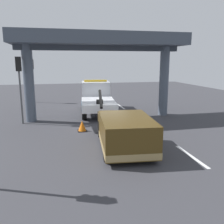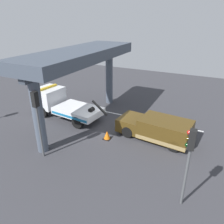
{
  "view_description": "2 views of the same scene",
  "coord_description": "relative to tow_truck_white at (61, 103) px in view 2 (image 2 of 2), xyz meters",
  "views": [
    {
      "loc": [
        -14.82,
        2.95,
        4.02
      ],
      "look_at": [
        -0.68,
        -0.23,
        0.96
      ],
      "focal_mm": 38.73,
      "sensor_mm": 36.0,
      "label": 1
    },
    {
      "loc": [
        -7.43,
        13.54,
        8.17
      ],
      "look_at": [
        -0.82,
        0.21,
        1.47
      ],
      "focal_mm": 34.62,
      "sensor_mm": 36.0,
      "label": 2
    }
  ],
  "objects": [
    {
      "name": "tow_truck_white",
      "position": [
        0.0,
        0.0,
        0.0
      ],
      "size": [
        7.34,
        2.96,
        2.46
      ],
      "color": "white",
      "rests_on": "ground"
    },
    {
      "name": "traffic_light_near",
      "position": [
        -11.26,
        5.38,
        1.7
      ],
      "size": [
        0.39,
        0.32,
        3.97
      ],
      "color": "#515456",
      "rests_on": "ground"
    },
    {
      "name": "lane_stripe_west",
      "position": [
        -10.28,
        -2.47,
        -1.2
      ],
      "size": [
        2.6,
        0.16,
        0.01
      ],
      "primitive_type": "cube",
      "color": "silver",
      "rests_on": "ground"
    },
    {
      "name": "traffic_cone_orange",
      "position": [
        -5.42,
        1.74,
        -0.9
      ],
      "size": [
        0.53,
        0.53,
        0.63
      ],
      "color": "orange",
      "rests_on": "ground"
    },
    {
      "name": "lane_stripe_east",
      "position": [
        1.72,
        -2.47,
        -1.2
      ],
      "size": [
        2.6,
        0.16,
        0.01
      ],
      "primitive_type": "cube",
      "color": "silver",
      "rests_on": "ground"
    },
    {
      "name": "towed_van_green",
      "position": [
        -8.59,
        0.08,
        -0.42
      ],
      "size": [
        5.38,
        2.66,
        1.58
      ],
      "color": "#4C3814",
      "rests_on": "ground"
    },
    {
      "name": "ground_plane",
      "position": [
        -4.28,
        0.07,
        -1.25
      ],
      "size": [
        60.0,
        40.0,
        0.1
      ],
      "primitive_type": "cube",
      "color": "#38383D"
    },
    {
      "name": "lane_stripe_mid",
      "position": [
        -4.28,
        -2.47,
        -1.2
      ],
      "size": [
        2.6,
        0.16,
        0.01
      ],
      "primitive_type": "cube",
      "color": "silver",
      "rests_on": "ground"
    },
    {
      "name": "overpass_structure",
      "position": [
        -2.31,
        0.07,
        3.9
      ],
      "size": [
        3.6,
        11.61,
        5.88
      ],
      "color": "#4C5666",
      "rests_on": "ground"
    },
    {
      "name": "traffic_light_far",
      "position": [
        -2.77,
        5.38,
        1.93
      ],
      "size": [
        0.39,
        0.32,
        4.3
      ],
      "color": "#515456",
      "rests_on": "ground"
    }
  ]
}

